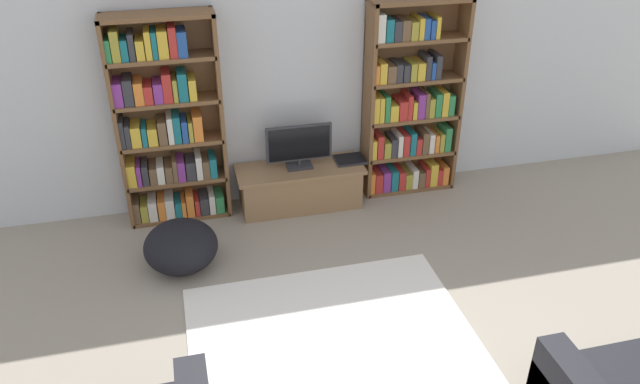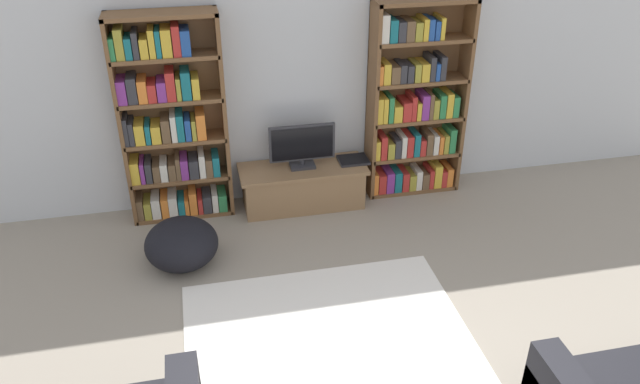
% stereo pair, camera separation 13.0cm
% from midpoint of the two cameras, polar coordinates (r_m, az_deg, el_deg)
% --- Properties ---
extents(wall_back, '(8.80, 0.06, 2.60)m').
position_cam_midpoint_polar(wall_back, '(5.93, -2.16, 11.07)').
color(wall_back, silver).
rests_on(wall_back, ground_plane).
extents(bookshelf_left, '(0.95, 0.30, 1.94)m').
position_cam_midpoint_polar(bookshelf_left, '(5.82, -12.87, 6.10)').
color(bookshelf_left, brown).
rests_on(bookshelf_left, ground_plane).
extents(bookshelf_right, '(0.95, 0.30, 1.94)m').
position_cam_midpoint_polar(bookshelf_right, '(6.21, 9.15, 7.71)').
color(bookshelf_right, brown).
rests_on(bookshelf_right, ground_plane).
extents(tv_stand, '(1.23, 0.47, 0.42)m').
position_cam_midpoint_polar(tv_stand, '(6.13, -0.97, 0.55)').
color(tv_stand, '#8E6B47').
rests_on(tv_stand, ground_plane).
extents(television, '(0.63, 0.16, 0.44)m').
position_cam_midpoint_polar(television, '(5.93, -1.02, 4.26)').
color(television, '#2D2D33').
rests_on(television, tv_stand).
extents(laptop, '(0.29, 0.24, 0.03)m').
position_cam_midpoint_polar(laptop, '(6.15, 3.65, 2.95)').
color(laptop, '#28282D').
rests_on(laptop, tv_stand).
extents(area_rug, '(2.07, 1.71, 0.02)m').
position_cam_midpoint_polar(area_rug, '(4.67, 1.71, -13.53)').
color(area_rug, white).
rests_on(area_rug, ground_plane).
extents(beanbag_ottoman, '(0.62, 0.62, 0.42)m').
position_cam_midpoint_polar(beanbag_ottoman, '(5.40, -11.87, -4.68)').
color(beanbag_ottoman, black).
rests_on(beanbag_ottoman, ground_plane).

